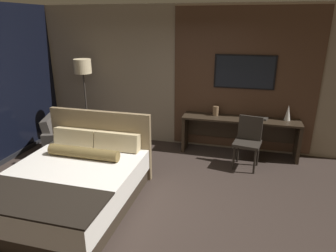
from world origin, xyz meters
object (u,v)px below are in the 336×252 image
at_px(armchair_by_window, 70,141).
at_px(book, 261,118).
at_px(tv, 245,72).
at_px(desk_chair, 248,137).
at_px(vase_short, 216,111).
at_px(vase_tall, 288,113).
at_px(bed, 71,184).
at_px(floor_lamp, 83,74).
at_px(desk, 240,129).

bearing_deg(armchair_by_window, book, -95.67).
bearing_deg(tv, desk_chair, -76.33).
bearing_deg(vase_short, vase_tall, 0.76).
distance_m(bed, floor_lamp, 2.55).
bearing_deg(vase_short, armchair_by_window, -161.81).
height_order(bed, vase_short, bed).
xyz_separation_m(desk, desk_chair, (0.17, -0.51, 0.04)).
xyz_separation_m(bed, vase_tall, (3.06, 2.44, 0.56)).
relative_size(vase_tall, vase_short, 1.58).
distance_m(vase_tall, vase_short, 1.32).
distance_m(desk_chair, book, 0.62).
bearing_deg(vase_tall, desk_chair, -139.22).
bearing_deg(armchair_by_window, vase_short, -91.14).
bearing_deg(desk, book, 3.85).
bearing_deg(floor_lamp, book, 5.23).
bearing_deg(vase_short, bed, -125.54).
height_order(floor_lamp, book, floor_lamp).
height_order(vase_short, book, vase_short).
height_order(armchair_by_window, vase_tall, vase_tall).
bearing_deg(vase_tall, floor_lamp, -174.78).
distance_m(vase_tall, book, 0.48).
relative_size(desk, vase_short, 11.89).
xyz_separation_m(bed, tv, (2.22, 2.55, 1.27)).
distance_m(tv, desk_chair, 1.25).
bearing_deg(vase_tall, book, -174.87).
distance_m(armchair_by_window, vase_short, 2.93).
distance_m(desk, floor_lamp, 3.27).
bearing_deg(bed, desk, 47.01).
bearing_deg(floor_lamp, tv, 8.57).
distance_m(bed, vase_tall, 3.95).
xyz_separation_m(armchair_by_window, floor_lamp, (0.11, 0.55, 1.24)).
xyz_separation_m(desk_chair, vase_short, (-0.65, 0.56, 0.28)).
height_order(bed, book, bed).
xyz_separation_m(desk_chair, book, (0.22, 0.54, 0.20)).
height_order(tv, book, tv).
distance_m(armchair_by_window, book, 3.73).
bearing_deg(desk_chair, armchair_by_window, -164.26).
xyz_separation_m(desk_chair, vase_tall, (0.67, 0.58, 0.34)).
xyz_separation_m(bed, vase_short, (1.73, 2.43, 0.51)).
xyz_separation_m(vase_tall, book, (-0.46, -0.04, -0.13)).
bearing_deg(desk_chair, vase_short, 149.22).
relative_size(tv, desk_chair, 1.23).
xyz_separation_m(floor_lamp, book, (3.48, 0.32, -0.75)).
distance_m(tv, floor_lamp, 3.14).
height_order(desk_chair, vase_tall, vase_tall).
bearing_deg(book, desk_chair, -111.77).
relative_size(vase_short, book, 0.72).
bearing_deg(floor_lamp, vase_short, 7.45).
height_order(tv, desk_chair, tv).
height_order(floor_lamp, vase_short, floor_lamp).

